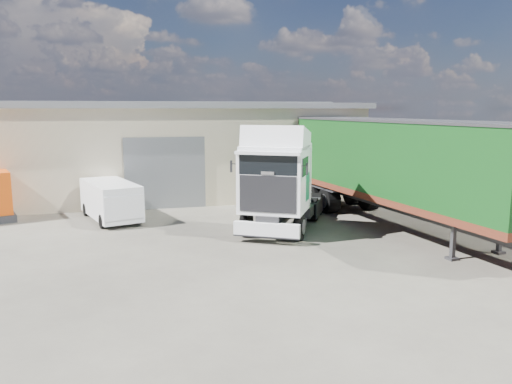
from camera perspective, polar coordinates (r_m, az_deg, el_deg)
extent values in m
plane|color=black|center=(16.36, -0.71, -8.27)|extent=(120.00, 120.00, 0.00)
cube|color=beige|center=(31.36, -18.42, 4.47)|extent=(30.00, 12.00, 5.00)
cube|color=#5D5F63|center=(31.26, -18.68, 9.31)|extent=(30.60, 12.60, 0.30)
cube|color=#5D5F63|center=(25.39, -10.32, 2.14)|extent=(4.00, 0.08, 3.60)
cube|color=#5D5F63|center=(31.26, -18.70, 9.68)|extent=(30.60, 0.40, 0.15)
cube|color=brown|center=(26.24, 21.26, 0.66)|extent=(0.35, 26.00, 2.50)
cylinder|color=black|center=(19.46, 1.89, -3.78)|extent=(2.62, 2.09, 1.04)
cylinder|color=black|center=(22.74, 3.94, -1.85)|extent=(2.66, 2.12, 1.04)
cylinder|color=black|center=(24.06, 4.60, -1.23)|extent=(2.66, 2.12, 1.04)
cube|color=#2D2D30|center=(21.63, 3.37, -1.46)|extent=(3.96, 6.08, 0.29)
cube|color=white|center=(18.57, 1.21, -4.37)|extent=(2.30, 1.45, 0.54)
cube|color=white|center=(19.47, 2.16, 1.36)|extent=(3.25, 3.17, 2.41)
cube|color=black|center=(18.44, 1.34, -0.26)|extent=(1.91, 1.11, 1.37)
cube|color=black|center=(18.31, 1.36, 3.09)|extent=(1.95, 1.13, 0.74)
cube|color=white|center=(19.50, 2.32, 5.94)|extent=(3.06, 2.86, 1.20)
cube|color=#0C5938|center=(20.20, -1.00, 0.88)|extent=(0.37, 0.65, 1.08)
cube|color=#0C5938|center=(19.65, 5.92, 0.59)|extent=(0.37, 0.65, 1.08)
cylinder|color=#2D2D30|center=(22.82, 4.05, -0.36)|extent=(1.47, 1.47, 0.12)
cube|color=#2D2D30|center=(17.91, 21.60, -5.30)|extent=(0.38, 0.38, 1.25)
cube|color=#2D2D30|center=(19.32, 26.10, -4.55)|extent=(0.38, 0.38, 1.25)
cylinder|color=black|center=(25.53, 9.79, -0.53)|extent=(3.02, 1.54, 1.20)
cube|color=#2D2D30|center=(21.70, 16.01, -1.41)|extent=(2.54, 13.64, 0.40)
cube|color=#612816|center=(21.63, 16.05, -0.43)|extent=(4.46, 13.87, 0.27)
cube|color=black|center=(21.42, 16.25, 3.82)|extent=(4.46, 13.87, 2.95)
cube|color=#2D2D30|center=(21.33, 16.44, 7.83)|extent=(4.54, 13.95, 0.09)
cylinder|color=black|center=(22.23, -15.20, -3.02)|extent=(1.84, 1.10, 0.60)
cylinder|color=black|center=(24.98, -17.11, -1.74)|extent=(1.84, 1.10, 0.60)
cube|color=white|center=(23.47, -16.29, -0.78)|extent=(2.91, 4.51, 1.54)
cube|color=white|center=(21.85, -15.07, -1.59)|extent=(1.85, 1.29, 1.00)
cube|color=black|center=(21.93, -15.26, -0.23)|extent=(1.54, 0.55, 0.55)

